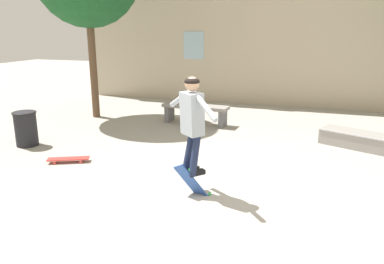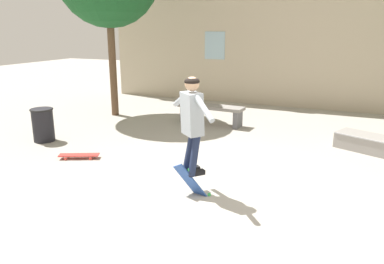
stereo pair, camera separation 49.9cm
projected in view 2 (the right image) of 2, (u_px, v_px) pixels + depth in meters
The scene contains 7 objects.
ground_plane at pixel (212, 193), 5.74m from camera, with size 40.00×40.00×0.00m, color #A39E93.
building_backdrop at pixel (295, 30), 11.52m from camera, with size 13.35×0.52×5.55m.
park_bench at pixel (211, 110), 9.76m from camera, with size 1.78×0.59×0.51m.
trash_bin at pixel (43, 124), 8.29m from camera, with size 0.50×0.50×0.74m.
skater at pixel (192, 118), 5.45m from camera, with size 1.00×0.89×1.47m.
skateboard_flipping at pixel (193, 185), 5.66m from camera, with size 0.61×0.32×0.75m.
skateboard_resting at pixel (79, 155), 7.25m from camera, with size 0.77×0.50×0.08m.
Camera 2 is at (1.81, -4.97, 2.45)m, focal length 35.00 mm.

